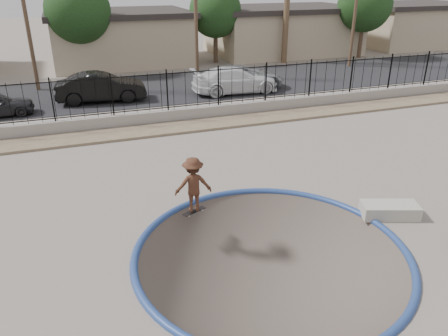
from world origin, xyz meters
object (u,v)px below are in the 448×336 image
(skater, at_px, (193,188))
(car_c, at_px, (235,80))
(car_d, at_px, (242,77))
(skateboard, at_px, (194,211))
(car_b, at_px, (101,87))
(concrete_ledge, at_px, (390,210))

(skater, bearing_deg, car_c, -109.03)
(car_d, bearing_deg, skater, 149.05)
(skateboard, height_order, car_d, car_d)
(car_b, xyz_separation_m, car_d, (8.24, 0.00, -0.07))
(concrete_ledge, height_order, car_b, car_b)
(skater, distance_m, car_b, 13.47)
(skateboard, xyz_separation_m, car_b, (-1.33, 13.40, 0.76))
(concrete_ledge, relative_size, car_c, 0.32)
(skateboard, relative_size, car_d, 0.15)
(car_c, bearing_deg, concrete_ledge, 178.66)
(concrete_ledge, relative_size, car_b, 0.34)
(skater, distance_m, skateboard, 0.78)
(skater, xyz_separation_m, car_c, (6.21, 12.76, -0.06))
(concrete_ledge, distance_m, car_d, 15.60)
(skater, bearing_deg, car_b, -77.41)
(car_d, bearing_deg, skateboard, 149.05)
(concrete_ledge, bearing_deg, skater, 158.24)
(car_c, xyz_separation_m, car_d, (0.70, 0.64, -0.03))
(skateboard, xyz_separation_m, car_d, (6.91, 13.40, 0.69))
(skater, height_order, car_c, skater)
(skateboard, bearing_deg, skater, 66.41)
(skater, distance_m, concrete_ledge, 5.71)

